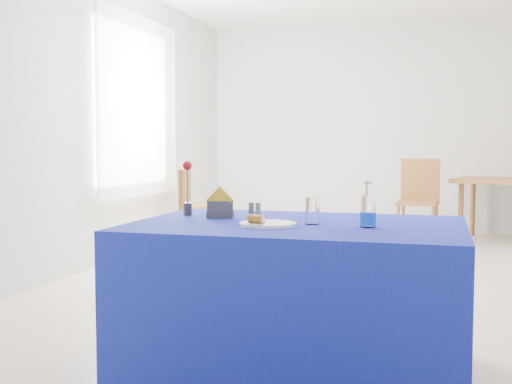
% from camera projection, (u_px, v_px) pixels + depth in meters
% --- Properties ---
extents(floor, '(7.00, 7.00, 0.00)m').
position_uv_depth(floor, '(362.00, 283.00, 5.33)').
color(floor, '#C2B4A0').
rests_on(floor, ground).
extents(room_shell, '(7.00, 7.00, 7.00)m').
position_uv_depth(room_shell, '(365.00, 71.00, 5.21)').
color(room_shell, silver).
rests_on(room_shell, ground).
extents(window_pane, '(0.04, 1.50, 1.60)m').
position_uv_depth(window_pane, '(134.00, 107.00, 6.66)').
color(window_pane, white).
rests_on(window_pane, room_shell).
extents(curtain, '(0.04, 1.75, 1.85)m').
position_uv_depth(curtain, '(140.00, 106.00, 6.64)').
color(curtain, white).
rests_on(curtain, room_shell).
extents(plate, '(0.27, 0.27, 0.01)m').
position_uv_depth(plate, '(268.00, 224.00, 3.03)').
color(plate, white).
rests_on(plate, blue_table).
extents(drinking_glass, '(0.07, 0.07, 0.13)m').
position_uv_depth(drinking_glass, '(312.00, 211.00, 3.09)').
color(drinking_glass, white).
rests_on(drinking_glass, blue_table).
extents(salt_shaker, '(0.03, 0.03, 0.08)m').
position_uv_depth(salt_shaker, '(258.00, 211.00, 3.31)').
color(salt_shaker, slate).
rests_on(salt_shaker, blue_table).
extents(pepper_shaker, '(0.03, 0.03, 0.08)m').
position_uv_depth(pepper_shaker, '(251.00, 210.00, 3.33)').
color(pepper_shaker, '#5E5F63').
rests_on(pepper_shaker, blue_table).
extents(blue_table, '(1.60, 1.10, 0.76)m').
position_uv_depth(blue_table, '(297.00, 299.00, 3.17)').
color(blue_table, '#101697').
rests_on(blue_table, floor).
extents(water_bottle, '(0.08, 0.08, 0.21)m').
position_uv_depth(water_bottle, '(368.00, 212.00, 2.98)').
color(water_bottle, white).
rests_on(water_bottle, blue_table).
extents(napkin_holder, '(0.15, 0.07, 0.17)m').
position_uv_depth(napkin_holder, '(220.00, 209.00, 3.36)').
color(napkin_holder, '#333338').
rests_on(napkin_holder, blue_table).
extents(rose_vase, '(0.05, 0.05, 0.30)m').
position_uv_depth(rose_vase, '(188.00, 189.00, 3.47)').
color(rose_vase, '#29292F').
rests_on(rose_vase, blue_table).
extents(chair_bg_left, '(0.48, 0.48, 1.00)m').
position_uv_depth(chair_bg_left, '(419.00, 195.00, 7.40)').
color(chair_bg_left, brown).
rests_on(chair_bg_left, floor).
extents(chair_win_a, '(0.49, 0.49, 0.93)m').
position_uv_depth(chair_win_a, '(196.00, 211.00, 5.95)').
color(chair_win_a, brown).
rests_on(chair_win_a, floor).
extents(chair_win_b, '(0.49, 0.49, 0.94)m').
position_uv_depth(chair_win_b, '(194.00, 199.00, 7.22)').
color(chair_win_b, brown).
rests_on(chair_win_b, floor).
extents(banana_pieces, '(0.09, 0.07, 0.04)m').
position_uv_depth(banana_pieces, '(257.00, 219.00, 3.01)').
color(banana_pieces, gold).
rests_on(banana_pieces, plate).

